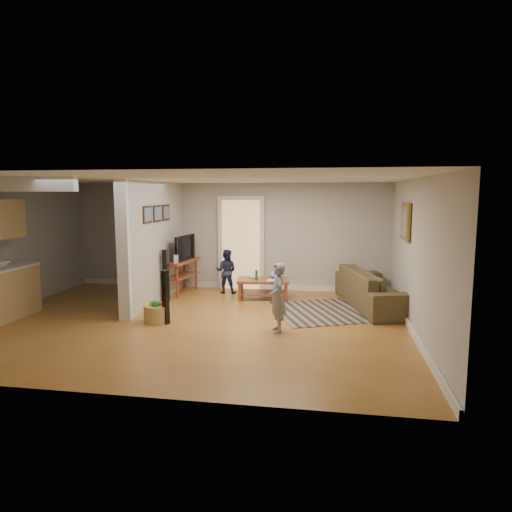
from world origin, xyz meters
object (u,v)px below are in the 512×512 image
at_px(toy_basket, 157,313).
at_px(toddler, 226,293).
at_px(sofa, 375,307).
at_px(speaker_left, 166,297).
at_px(child, 277,331).
at_px(coffee_table, 264,283).
at_px(tv_console, 181,263).
at_px(speaker_right, 166,276).

height_order(toy_basket, toddler, toddler).
bearing_deg(sofa, speaker_left, 102.21).
height_order(speaker_left, toy_basket, speaker_left).
bearing_deg(child, speaker_left, -110.71).
relative_size(coffee_table, child, 1.02).
relative_size(tv_console, toddler, 1.25).
bearing_deg(sofa, tv_console, 68.39).
bearing_deg(speaker_right, speaker_left, -60.91).
distance_m(speaker_left, speaker_right, 1.71).
bearing_deg(coffee_table, tv_console, 173.93).
relative_size(tv_console, speaker_right, 1.14).
distance_m(coffee_table, speaker_left, 2.60).
xyz_separation_m(speaker_left, speaker_right, (-0.60, 1.60, 0.08)).
height_order(sofa, speaker_right, speaker_right).
bearing_deg(tv_console, child, -39.56).
height_order(speaker_right, toddler, speaker_right).
bearing_deg(toy_basket, toddler, 75.42).
height_order(coffee_table, speaker_right, speaker_right).
bearing_deg(coffee_table, toy_basket, -127.05).
xyz_separation_m(child, toddler, (-1.50, 2.73, 0.00)).
height_order(tv_console, toddler, tv_console).
relative_size(coffee_table, toy_basket, 2.51).
height_order(coffee_table, toy_basket, coffee_table).
bearing_deg(child, coffee_table, 176.75).
bearing_deg(speaker_right, sofa, 12.04).
height_order(sofa, speaker_left, speaker_left).
relative_size(coffee_table, tv_console, 0.93).
bearing_deg(toddler, speaker_right, 44.00).
relative_size(sofa, coffee_table, 2.18).
relative_size(speaker_left, toy_basket, 2.03).
relative_size(speaker_left, child, 0.83).
bearing_deg(sofa, toy_basket, 100.06).
bearing_deg(child, tv_console, -152.35).
height_order(sofa, tv_console, tv_console).
distance_m(tv_console, child, 3.61).
bearing_deg(speaker_right, toddler, 52.46).
bearing_deg(speaker_left, toy_basket, -179.86).
distance_m(toy_basket, child, 2.18).
height_order(tv_console, child, tv_console).
xyz_separation_m(coffee_table, toy_basket, (-1.59, -2.10, -0.17)).
relative_size(sofa, toddler, 2.54).
distance_m(sofa, speaker_right, 4.34).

